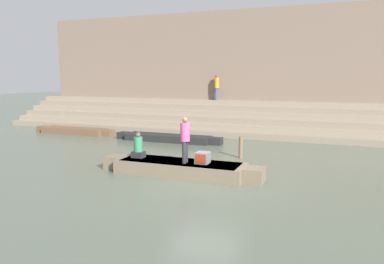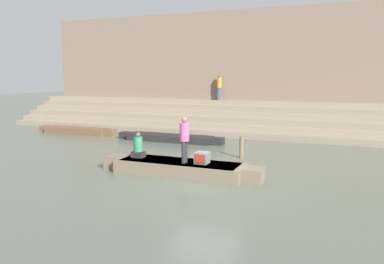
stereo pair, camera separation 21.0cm
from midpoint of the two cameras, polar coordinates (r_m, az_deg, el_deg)
name	(u,v)px [view 2 (the right image)]	position (r m, az deg, el deg)	size (l,w,h in m)	color
ground_plane	(205,180)	(12.94, 2.45, -7.26)	(120.00, 120.00, 0.00)	#566051
ghat_steps	(268,122)	(23.73, 11.79, 1.45)	(36.00, 4.27, 1.92)	gray
back_wall	(276,70)	(25.68, 12.88, 9.15)	(34.20, 1.28, 7.90)	#7F6B5B
rowboat_main	(179,168)	(13.49, -1.48, -5.45)	(6.02, 1.50, 0.49)	#756651
person_standing	(184,137)	(13.03, -0.69, -0.73)	(0.33, 0.33, 1.61)	#28282D
person_rowing	(138,147)	(14.16, -7.79, -2.24)	(0.46, 0.36, 1.02)	#28282D
tv_set	(202,158)	(13.10, 2.00, -3.94)	(0.46, 0.46, 0.40)	slate
moored_boat_shore	(169,138)	(20.48, -3.17, -0.88)	(6.14, 1.10, 0.36)	black
moored_boat_distant	(77,130)	(24.33, -16.86, 0.25)	(5.51, 1.10, 0.36)	brown
mooring_post	(241,147)	(16.31, 7.90, -2.35)	(0.17, 0.17, 0.94)	brown
person_on_steps	(219,85)	(25.60, 4.40, 7.10)	(0.32, 0.32, 1.73)	#3D4C75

